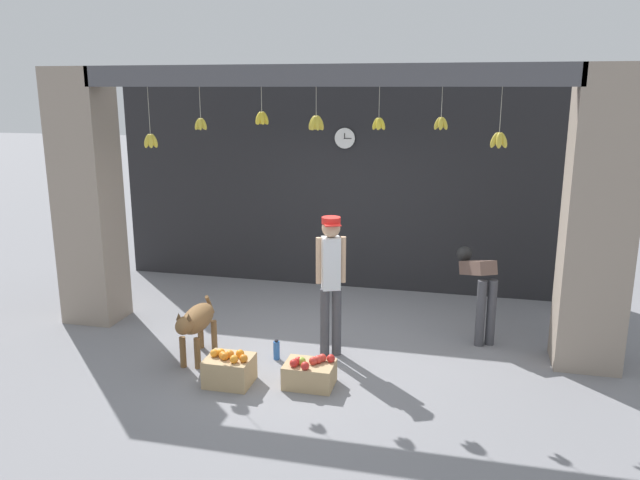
# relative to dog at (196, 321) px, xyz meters

# --- Properties ---
(ground_plane) EXTENTS (60.00, 60.00, 0.00)m
(ground_plane) POSITION_rel_dog_xyz_m (1.21, 0.61, -0.46)
(ground_plane) COLOR gray
(shop_back_wall) EXTENTS (7.46, 0.12, 3.29)m
(shop_back_wall) POSITION_rel_dog_xyz_m (1.21, 3.11, 1.18)
(shop_back_wall) COLOR #232326
(shop_back_wall) RESTS_ON ground_plane
(shop_pillar_left) EXTENTS (0.70, 0.60, 3.29)m
(shop_pillar_left) POSITION_rel_dog_xyz_m (-1.87, 0.91, 1.18)
(shop_pillar_left) COLOR gray
(shop_pillar_left) RESTS_ON ground_plane
(shop_pillar_right) EXTENTS (0.70, 0.60, 3.29)m
(shop_pillar_right) POSITION_rel_dog_xyz_m (4.29, 0.91, 1.18)
(shop_pillar_right) COLOR gray
(shop_pillar_right) RESTS_ON ground_plane
(storefront_awning) EXTENTS (5.56, 0.25, 0.96)m
(storefront_awning) POSITION_rel_dog_xyz_m (1.20, 0.73, 2.67)
(storefront_awning) COLOR #4C4C51
(dog) EXTENTS (0.32, 1.02, 0.69)m
(dog) POSITION_rel_dog_xyz_m (0.00, 0.00, 0.00)
(dog) COLOR brown
(dog) RESTS_ON ground_plane
(shopkeeper) EXTENTS (0.32, 0.30, 1.64)m
(shopkeeper) POSITION_rel_dog_xyz_m (1.45, 0.48, 0.50)
(shopkeeper) COLOR #424247
(shopkeeper) RESTS_ON ground_plane
(worker_stooping) EXTENTS (0.51, 0.78, 1.07)m
(worker_stooping) POSITION_rel_dog_xyz_m (3.11, 1.41, 0.25)
(worker_stooping) COLOR #424247
(worker_stooping) RESTS_ON ground_plane
(fruit_crate_oranges) EXTENTS (0.48, 0.40, 0.38)m
(fruit_crate_oranges) POSITION_rel_dog_xyz_m (0.58, -0.48, -0.30)
(fruit_crate_oranges) COLOR tan
(fruit_crate_oranges) RESTS_ON ground_plane
(fruit_crate_apples) EXTENTS (0.51, 0.38, 0.33)m
(fruit_crate_apples) POSITION_rel_dog_xyz_m (1.41, -0.33, -0.32)
(fruit_crate_apples) COLOR tan
(fruit_crate_apples) RESTS_ON ground_plane
(water_bottle) EXTENTS (0.07, 0.07, 0.24)m
(water_bottle) POSITION_rel_dog_xyz_m (0.88, 0.21, -0.35)
(water_bottle) COLOR #2D60AD
(water_bottle) RESTS_ON ground_plane
(wall_clock) EXTENTS (0.32, 0.03, 0.32)m
(wall_clock) POSITION_rel_dog_xyz_m (1.09, 3.03, 1.84)
(wall_clock) COLOR black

